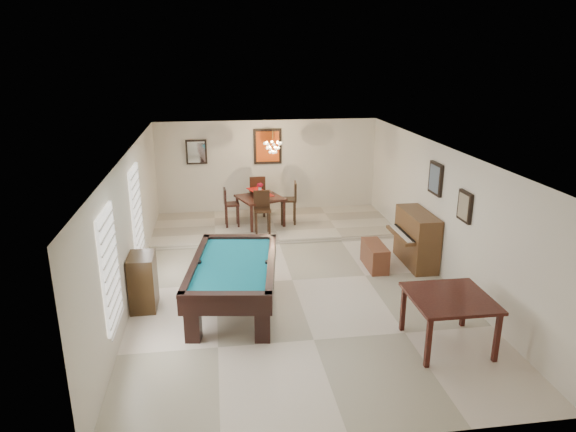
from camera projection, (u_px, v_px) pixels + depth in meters
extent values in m
cube|color=beige|center=(292.00, 281.00, 10.20)|extent=(6.00, 9.00, 0.02)
cube|color=silver|center=(268.00, 168.00, 14.05)|extent=(6.00, 0.04, 2.60)
cube|color=silver|center=(355.00, 345.00, 5.56)|extent=(6.00, 0.04, 2.60)
cube|color=silver|center=(131.00, 225.00, 9.40)|extent=(0.04, 9.00, 2.60)
cube|color=silver|center=(441.00, 211.00, 10.21)|extent=(0.04, 9.00, 2.60)
cube|color=white|center=(293.00, 151.00, 9.41)|extent=(6.00, 9.00, 0.04)
cube|color=beige|center=(273.00, 225.00, 13.25)|extent=(6.00, 2.50, 0.12)
cube|color=white|center=(110.00, 268.00, 7.30)|extent=(0.06, 1.00, 1.70)
cube|color=white|center=(137.00, 210.00, 9.94)|extent=(0.06, 1.00, 1.70)
cube|color=brown|center=(375.00, 256.00, 10.73)|extent=(0.38, 0.94, 0.52)
cube|color=black|center=(143.00, 282.00, 8.97)|extent=(0.44, 0.66, 0.99)
cube|color=#D84C14|center=(268.00, 146.00, 13.83)|extent=(0.75, 0.06, 0.95)
cube|color=white|center=(196.00, 152.00, 13.60)|extent=(0.55, 0.06, 0.65)
cube|color=slate|center=(436.00, 179.00, 10.31)|extent=(0.06, 0.55, 0.65)
cube|color=gray|center=(465.00, 206.00, 9.14)|extent=(0.06, 0.45, 0.55)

